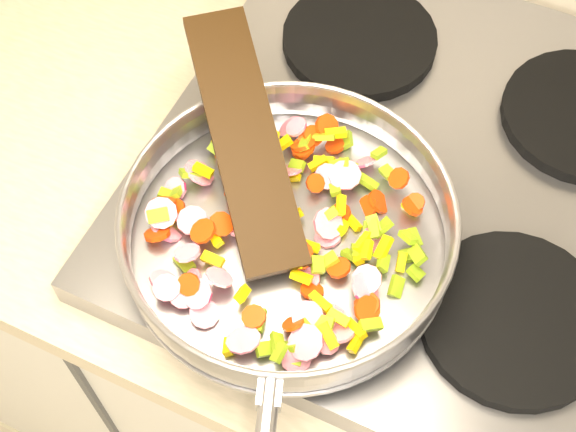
% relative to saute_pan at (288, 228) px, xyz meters
% --- Properties ---
extents(cooktop, '(0.60, 0.60, 0.04)m').
position_rel_saute_pan_xyz_m(cooktop, '(0.10, 0.16, -0.07)').
color(cooktop, '#939399').
rests_on(cooktop, counter_top).
extents(grate_fl, '(0.19, 0.19, 0.02)m').
position_rel_saute_pan_xyz_m(grate_fl, '(-0.04, 0.02, -0.04)').
color(grate_fl, black).
rests_on(grate_fl, cooktop).
extents(grate_fr, '(0.19, 0.19, 0.02)m').
position_rel_saute_pan_xyz_m(grate_fr, '(0.24, 0.02, -0.04)').
color(grate_fr, black).
rests_on(grate_fr, cooktop).
extents(grate_bl, '(0.19, 0.19, 0.02)m').
position_rel_saute_pan_xyz_m(grate_bl, '(-0.04, 0.30, -0.04)').
color(grate_bl, black).
rests_on(grate_bl, cooktop).
extents(saute_pan, '(0.38, 0.53, 0.06)m').
position_rel_saute_pan_xyz_m(saute_pan, '(0.00, 0.00, 0.00)').
color(saute_pan, '#9E9EA5').
rests_on(saute_pan, grate_fl).
extents(vegetable_heap, '(0.29, 0.30, 0.06)m').
position_rel_saute_pan_xyz_m(vegetable_heap, '(-0.01, 0.01, -0.01)').
color(vegetable_heap, '#7BA116').
rests_on(vegetable_heap, saute_pan).
extents(wooden_spatula, '(0.23, 0.26, 0.09)m').
position_rel_saute_pan_xyz_m(wooden_spatula, '(-0.08, 0.06, 0.03)').
color(wooden_spatula, black).
rests_on(wooden_spatula, saute_pan).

